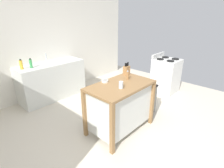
{
  "coord_description": "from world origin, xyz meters",
  "views": [
    {
      "loc": [
        -1.94,
        -1.64,
        2.0
      ],
      "look_at": [
        0.15,
        0.31,
        0.84
      ],
      "focal_mm": 28.17,
      "sensor_mm": 36.0,
      "label": 1
    }
  ],
  "objects_px": {
    "pepper_grinder": "(128,75)",
    "bottle_dish_soap": "(21,65)",
    "kitchen_island": "(120,105)",
    "knife_block": "(127,70)",
    "bottle_spray_cleaner": "(31,63)",
    "bowl_ceramic_wide": "(105,81)",
    "stove": "(166,75)",
    "sink_faucet": "(46,58)",
    "trash_bin": "(147,99)",
    "drinking_cup": "(121,85)"
  },
  "relations": [
    {
      "from": "drinking_cup",
      "to": "bottle_dish_soap",
      "type": "distance_m",
      "value": 2.3
    },
    {
      "from": "knife_block",
      "to": "bottle_dish_soap",
      "type": "height_order",
      "value": "knife_block"
    },
    {
      "from": "pepper_grinder",
      "to": "stove",
      "type": "distance_m",
      "value": 1.94
    },
    {
      "from": "bowl_ceramic_wide",
      "to": "drinking_cup",
      "type": "distance_m",
      "value": 0.38
    },
    {
      "from": "knife_block",
      "to": "drinking_cup",
      "type": "bearing_deg",
      "value": -148.58
    },
    {
      "from": "bowl_ceramic_wide",
      "to": "drinking_cup",
      "type": "relative_size",
      "value": 1.04
    },
    {
      "from": "pepper_grinder",
      "to": "knife_block",
      "type": "bearing_deg",
      "value": 42.77
    },
    {
      "from": "drinking_cup",
      "to": "pepper_grinder",
      "type": "distance_m",
      "value": 0.42
    },
    {
      "from": "bowl_ceramic_wide",
      "to": "trash_bin",
      "type": "height_order",
      "value": "bowl_ceramic_wide"
    },
    {
      "from": "drinking_cup",
      "to": "knife_block",
      "type": "bearing_deg",
      "value": 31.42
    },
    {
      "from": "knife_block",
      "to": "stove",
      "type": "distance_m",
      "value": 1.75
    },
    {
      "from": "bottle_dish_soap",
      "to": "sink_faucet",
      "type": "bearing_deg",
      "value": 12.93
    },
    {
      "from": "trash_bin",
      "to": "drinking_cup",
      "type": "bearing_deg",
      "value": -175.67
    },
    {
      "from": "sink_faucet",
      "to": "bottle_spray_cleaner",
      "type": "relative_size",
      "value": 1.05
    },
    {
      "from": "kitchen_island",
      "to": "knife_block",
      "type": "relative_size",
      "value": 4.79
    },
    {
      "from": "bowl_ceramic_wide",
      "to": "trash_bin",
      "type": "xyz_separation_m",
      "value": [
        0.93,
        -0.3,
        -0.59
      ]
    },
    {
      "from": "knife_block",
      "to": "pepper_grinder",
      "type": "height_order",
      "value": "knife_block"
    },
    {
      "from": "knife_block",
      "to": "trash_bin",
      "type": "height_order",
      "value": "knife_block"
    },
    {
      "from": "trash_bin",
      "to": "knife_block",
      "type": "bearing_deg",
      "value": 141.79
    },
    {
      "from": "drinking_cup",
      "to": "sink_faucet",
      "type": "height_order",
      "value": "sink_faucet"
    },
    {
      "from": "sink_faucet",
      "to": "stove",
      "type": "relative_size",
      "value": 0.22
    },
    {
      "from": "pepper_grinder",
      "to": "bottle_dish_soap",
      "type": "bearing_deg",
      "value": 117.13
    },
    {
      "from": "bottle_spray_cleaner",
      "to": "stove",
      "type": "xyz_separation_m",
      "value": [
        2.72,
        -1.83,
        -0.53
      ]
    },
    {
      "from": "bowl_ceramic_wide",
      "to": "stove",
      "type": "relative_size",
      "value": 0.12
    },
    {
      "from": "stove",
      "to": "pepper_grinder",
      "type": "bearing_deg",
      "value": -175.28
    },
    {
      "from": "bottle_spray_cleaner",
      "to": "drinking_cup",
      "type": "bearing_deg",
      "value": -77.69
    },
    {
      "from": "bowl_ceramic_wide",
      "to": "sink_faucet",
      "type": "xyz_separation_m",
      "value": [
        -0.02,
        1.98,
        0.09
      ]
    },
    {
      "from": "knife_block",
      "to": "bottle_dish_soap",
      "type": "xyz_separation_m",
      "value": [
        -1.24,
        1.85,
        0.01
      ]
    },
    {
      "from": "pepper_grinder",
      "to": "bottle_spray_cleaner",
      "type": "xyz_separation_m",
      "value": [
        -0.86,
        1.99,
        0.02
      ]
    },
    {
      "from": "bottle_dish_soap",
      "to": "bottle_spray_cleaner",
      "type": "xyz_separation_m",
      "value": [
        0.18,
        -0.05,
        -0.0
      ]
    },
    {
      "from": "bottle_dish_soap",
      "to": "bowl_ceramic_wide",
      "type": "bearing_deg",
      "value": -69.89
    },
    {
      "from": "kitchen_island",
      "to": "bottle_spray_cleaner",
      "type": "height_order",
      "value": "bottle_spray_cleaner"
    },
    {
      "from": "knife_block",
      "to": "bowl_ceramic_wide",
      "type": "height_order",
      "value": "knife_block"
    },
    {
      "from": "bottle_dish_soap",
      "to": "drinking_cup",
      "type": "bearing_deg",
      "value": -73.46
    },
    {
      "from": "sink_faucet",
      "to": "knife_block",
      "type": "bearing_deg",
      "value": -73.63
    },
    {
      "from": "drinking_cup",
      "to": "bottle_spray_cleaner",
      "type": "relative_size",
      "value": 0.54
    },
    {
      "from": "kitchen_island",
      "to": "bottle_spray_cleaner",
      "type": "relative_size",
      "value": 5.5
    },
    {
      "from": "trash_bin",
      "to": "kitchen_island",
      "type": "bearing_deg",
      "value": 177.3
    },
    {
      "from": "kitchen_island",
      "to": "drinking_cup",
      "type": "xyz_separation_m",
      "value": [
        -0.12,
        -0.11,
        0.45
      ]
    },
    {
      "from": "trash_bin",
      "to": "sink_faucet",
      "type": "distance_m",
      "value": 2.56
    },
    {
      "from": "stove",
      "to": "bowl_ceramic_wide",
      "type": "bearing_deg",
      "value": 178.8
    },
    {
      "from": "kitchen_island",
      "to": "pepper_grinder",
      "type": "bearing_deg",
      "value": 13.82
    },
    {
      "from": "kitchen_island",
      "to": "bottle_dish_soap",
      "type": "bearing_deg",
      "value": 110.34
    },
    {
      "from": "kitchen_island",
      "to": "bottle_spray_cleaner",
      "type": "distance_m",
      "value": 2.19
    },
    {
      "from": "drinking_cup",
      "to": "bottle_spray_cleaner",
      "type": "height_order",
      "value": "bottle_spray_cleaner"
    },
    {
      "from": "trash_bin",
      "to": "bottle_dish_soap",
      "type": "xyz_separation_m",
      "value": [
        -1.6,
        2.13,
        0.67
      ]
    },
    {
      "from": "pepper_grinder",
      "to": "trash_bin",
      "type": "xyz_separation_m",
      "value": [
        0.55,
        -0.1,
        -0.65
      ]
    },
    {
      "from": "drinking_cup",
      "to": "kitchen_island",
      "type": "bearing_deg",
      "value": 41.97
    },
    {
      "from": "bottle_dish_soap",
      "to": "stove",
      "type": "bearing_deg",
      "value": -32.87
    },
    {
      "from": "drinking_cup",
      "to": "pepper_grinder",
      "type": "bearing_deg",
      "value": 24.35
    }
  ]
}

